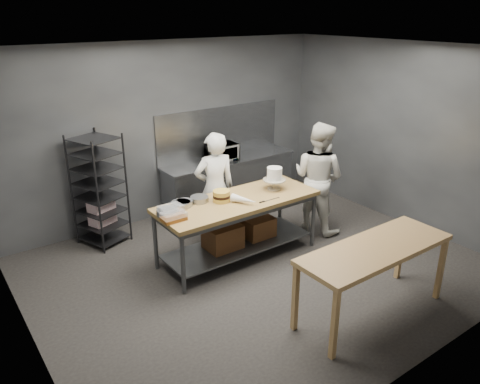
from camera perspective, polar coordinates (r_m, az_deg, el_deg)
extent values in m
plane|color=black|center=(6.77, 2.31, -9.27)|extent=(6.00, 6.00, 0.00)
cube|color=#4C4F54|center=(8.17, -8.48, 7.36)|extent=(6.00, 0.04, 3.00)
cube|color=olive|center=(6.68, -0.25, -1.15)|extent=(2.40, 0.90, 0.06)
cube|color=#47494C|center=(6.97, -0.24, -6.39)|extent=(2.25, 0.75, 0.03)
cylinder|color=#47494C|center=(6.04, -6.97, -8.77)|extent=(0.06, 0.06, 0.86)
cylinder|color=#47494C|center=(6.66, -10.28, -5.95)|extent=(0.06, 0.06, 0.86)
cylinder|color=#47494C|center=(7.27, 8.90, -3.42)|extent=(0.06, 0.06, 0.86)
cylinder|color=#47494C|center=(7.79, 4.91, -1.49)|extent=(0.06, 0.06, 0.86)
cube|color=brown|center=(6.78, -2.11, -5.46)|extent=(0.50, 0.40, 0.35)
cube|color=brown|center=(7.14, 2.16, -4.25)|extent=(0.45, 0.38, 0.30)
cube|color=#A07342|center=(5.65, 16.23, -6.70)|extent=(2.00, 0.70, 0.06)
cube|color=#A07342|center=(5.10, 11.45, -15.60)|extent=(0.06, 0.06, 0.84)
cube|color=#A07342|center=(5.44, 6.75, -12.68)|extent=(0.06, 0.06, 0.84)
cube|color=#A07342|center=(6.44, 23.27, -8.62)|extent=(0.06, 0.06, 0.84)
cube|color=#A07342|center=(6.71, 18.95, -6.73)|extent=(0.06, 0.06, 0.84)
cube|color=slate|center=(8.57, -1.32, 3.95)|extent=(2.60, 0.60, 0.04)
cube|color=slate|center=(8.71, -1.29, 1.12)|extent=(2.56, 0.56, 0.86)
cube|color=slate|center=(8.68, -2.48, 7.39)|extent=(2.60, 0.02, 0.90)
cube|color=black|center=(7.46, -16.77, 0.25)|extent=(0.79, 0.82, 1.75)
cube|color=white|center=(7.58, -16.51, -2.11)|extent=(0.44, 0.36, 0.45)
imported|color=white|center=(7.18, -3.09, 0.43)|extent=(0.72, 0.55, 1.77)
imported|color=silver|center=(7.67, 9.51, 1.74)|extent=(0.88, 1.02, 1.82)
imported|color=black|center=(8.43, -2.21, 4.86)|extent=(0.54, 0.37, 0.30)
cylinder|color=#ACA18A|center=(7.06, 4.17, 0.42)|extent=(0.20, 0.20, 0.02)
cylinder|color=#ACA18A|center=(7.03, 4.19, 0.95)|extent=(0.06, 0.06, 0.12)
cylinder|color=#ACA18A|center=(7.01, 4.20, 1.48)|extent=(0.34, 0.34, 0.02)
cylinder|color=white|center=(6.98, 4.23, 2.27)|extent=(0.22, 0.22, 0.18)
cylinder|color=gold|center=(6.60, -2.27, -0.90)|extent=(0.24, 0.24, 0.06)
cylinder|color=black|center=(6.58, -2.27, -0.49)|extent=(0.24, 0.24, 0.04)
cylinder|color=gold|center=(6.56, -2.28, -0.09)|extent=(0.24, 0.24, 0.06)
cylinder|color=gray|center=(6.45, -7.23, -1.52)|extent=(0.27, 0.27, 0.07)
cylinder|color=gray|center=(6.60, -4.97, -0.86)|extent=(0.26, 0.26, 0.07)
cylinder|color=gray|center=(6.24, -8.87, -2.41)|extent=(0.29, 0.29, 0.07)
cylinder|color=gray|center=(6.49, -6.79, -1.35)|extent=(0.23, 0.23, 0.07)
cone|color=white|center=(6.49, 0.53, -0.97)|extent=(0.28, 0.39, 0.12)
cube|color=slate|center=(6.68, 3.91, -0.91)|extent=(0.28, 0.02, 0.00)
cube|color=black|center=(6.57, 2.69, -1.21)|extent=(0.09, 0.02, 0.02)
cube|color=#905B1C|center=(6.07, -8.08, -3.23)|extent=(0.30, 0.20, 0.05)
cube|color=silver|center=(6.04, -8.11, -2.76)|extent=(0.31, 0.21, 0.06)
cube|color=#905B1C|center=(6.27, -8.44, -2.40)|extent=(0.30, 0.20, 0.05)
cube|color=silver|center=(6.25, -8.46, -1.94)|extent=(0.31, 0.21, 0.06)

